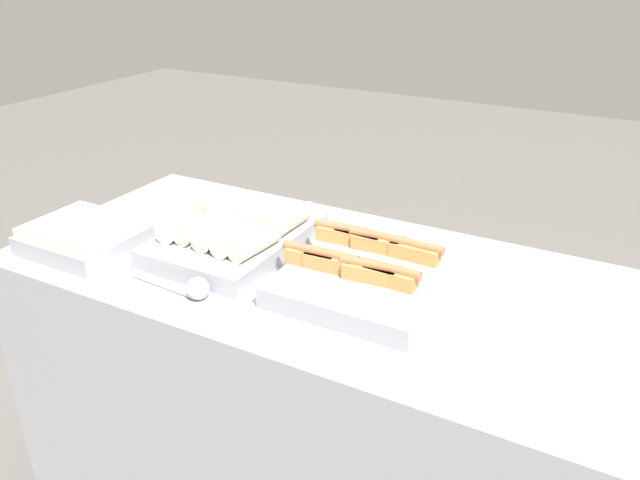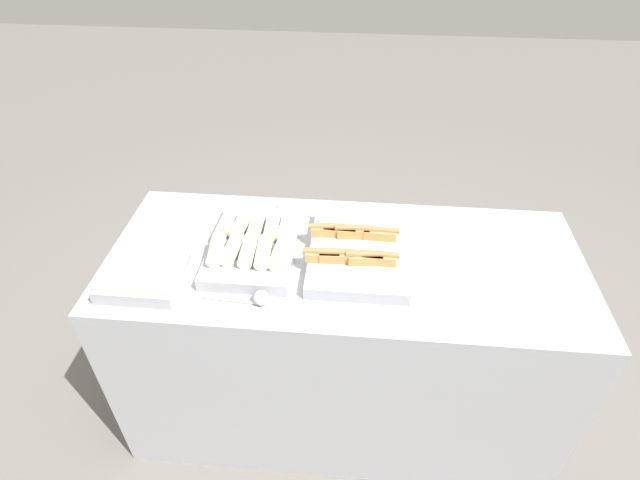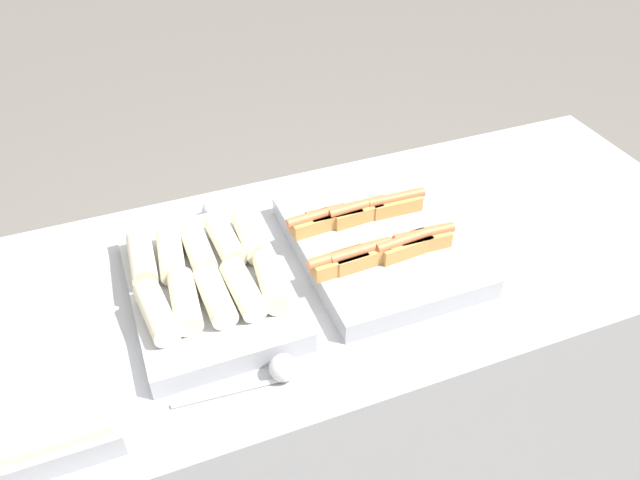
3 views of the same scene
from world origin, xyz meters
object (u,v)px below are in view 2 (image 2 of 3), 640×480
serving_spoon_near (258,298)px  tray_wraps (253,244)px  tray_hotdogs (357,252)px  tray_side_front (143,275)px  serving_spoon_far (280,209)px

serving_spoon_near → tray_wraps: bearing=104.1°
tray_hotdogs → serving_spoon_near: bearing=-141.2°
tray_side_front → tray_wraps: bearing=29.1°
serving_spoon_far → tray_hotdogs: bearing=-38.4°
tray_side_front → serving_spoon_near: 0.42m
tray_hotdogs → tray_wraps: (-0.39, -0.00, 0.01)m
tray_hotdogs → serving_spoon_near: tray_hotdogs is taller
serving_spoon_near → tray_hotdogs: bearing=38.8°
tray_wraps → serving_spoon_near: size_ratio=1.91×
tray_wraps → serving_spoon_near: 0.27m
tray_hotdogs → tray_wraps: bearing=-179.9°
tray_side_front → serving_spoon_near: tray_side_front is taller
tray_side_front → serving_spoon_far: (0.42, 0.46, -0.01)m
tray_wraps → tray_side_front: (-0.35, -0.20, -0.01)m
tray_hotdogs → serving_spoon_far: bearing=141.6°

